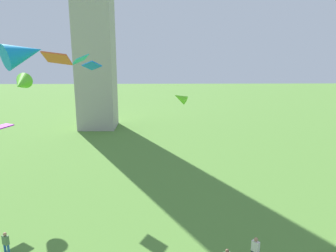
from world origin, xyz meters
The scene contains 9 objects.
person_0 centered at (-11.09, 17.55, 0.92)m, with size 0.49×0.42×1.62m.
person_5 centered at (4.55, 16.48, 1.00)m, with size 0.50×0.52×1.76m.
kite_flying_0 centered at (-6.39, 15.80, 12.44)m, with size 1.40×1.03×0.73m.
kite_flying_1 centered at (-7.64, 29.79, 11.35)m, with size 1.99×1.79×1.00m.
kite_flying_2 centered at (-14.14, 24.64, 6.75)m, with size 1.88×2.05×0.26m.
kite_flying_3 centered at (-6.79, 22.18, 12.16)m, with size 1.19×1.41×0.79m.
kite_flying_4 centered at (-9.34, 19.00, 12.63)m, with size 2.91×2.84×2.00m.
kite_flying_5 centered at (0.48, 27.47, 8.66)m, with size 1.54×1.23×1.17m.
kite_flying_6 centered at (-13.43, 27.64, 9.92)m, with size 1.59×2.32×1.75m.
Camera 1 is at (-1.10, -0.88, 12.93)m, focal length 34.61 mm.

